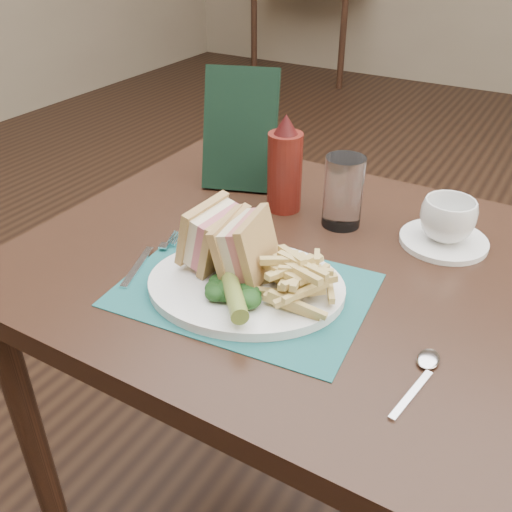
{
  "coord_description": "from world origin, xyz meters",
  "views": [
    {
      "loc": [
        0.36,
        -1.23,
        1.26
      ],
      "look_at": [
        -0.02,
        -0.6,
        0.8
      ],
      "focal_mm": 40.0,
      "sensor_mm": 36.0,
      "label": 1
    }
  ],
  "objects_px": {
    "saucer": "(443,241)",
    "check_presenter": "(240,130)",
    "table_main": "(289,411)",
    "drinking_glass": "(343,192)",
    "coffee_cup": "(448,220)",
    "table_bg_left": "(314,26)",
    "sandwich_half_b": "(232,244)",
    "sandwich_half_a": "(202,231)",
    "placemat": "(244,290)",
    "ketchup_bottle": "(285,163)",
    "plate": "(246,286)"
  },
  "relations": [
    {
      "from": "plate",
      "to": "sandwich_half_b",
      "type": "relative_size",
      "value": 2.92
    },
    {
      "from": "sandwich_half_b",
      "to": "drinking_glass",
      "type": "relative_size",
      "value": 0.79
    },
    {
      "from": "sandwich_half_a",
      "to": "check_presenter",
      "type": "xyz_separation_m",
      "value": [
        -0.12,
        0.3,
        0.05
      ]
    },
    {
      "from": "sandwich_half_a",
      "to": "check_presenter",
      "type": "height_order",
      "value": "check_presenter"
    },
    {
      "from": "sandwich_half_b",
      "to": "ketchup_bottle",
      "type": "distance_m",
      "value": 0.27
    },
    {
      "from": "sandwich_half_b",
      "to": "table_bg_left",
      "type": "bearing_deg",
      "value": 105.77
    },
    {
      "from": "plate",
      "to": "saucer",
      "type": "distance_m",
      "value": 0.37
    },
    {
      "from": "saucer",
      "to": "drinking_glass",
      "type": "xyz_separation_m",
      "value": [
        -0.18,
        -0.03,
        0.06
      ]
    },
    {
      "from": "sandwich_half_a",
      "to": "saucer",
      "type": "bearing_deg",
      "value": 43.99
    },
    {
      "from": "table_bg_left",
      "to": "placemat",
      "type": "relative_size",
      "value": 2.43
    },
    {
      "from": "saucer",
      "to": "check_presenter",
      "type": "distance_m",
      "value": 0.45
    },
    {
      "from": "check_presenter",
      "to": "coffee_cup",
      "type": "bearing_deg",
      "value": -24.2
    },
    {
      "from": "table_main",
      "to": "sandwich_half_b",
      "type": "bearing_deg",
      "value": -110.68
    },
    {
      "from": "placemat",
      "to": "saucer",
      "type": "distance_m",
      "value": 0.37
    },
    {
      "from": "table_main",
      "to": "table_bg_left",
      "type": "relative_size",
      "value": 1.0
    },
    {
      "from": "placemat",
      "to": "drinking_glass",
      "type": "relative_size",
      "value": 2.85
    },
    {
      "from": "plate",
      "to": "sandwich_half_a",
      "type": "bearing_deg",
      "value": 148.05
    },
    {
      "from": "plate",
      "to": "check_presenter",
      "type": "distance_m",
      "value": 0.4
    },
    {
      "from": "table_main",
      "to": "saucer",
      "type": "distance_m",
      "value": 0.46
    },
    {
      "from": "table_bg_left",
      "to": "sandwich_half_b",
      "type": "relative_size",
      "value": 8.75
    },
    {
      "from": "coffee_cup",
      "to": "check_presenter",
      "type": "bearing_deg",
      "value": 176.04
    },
    {
      "from": "placemat",
      "to": "coffee_cup",
      "type": "bearing_deg",
      "value": 52.92
    },
    {
      "from": "sandwich_half_b",
      "to": "saucer",
      "type": "relative_size",
      "value": 0.69
    },
    {
      "from": "table_bg_left",
      "to": "coffee_cup",
      "type": "height_order",
      "value": "coffee_cup"
    },
    {
      "from": "placemat",
      "to": "check_presenter",
      "type": "distance_m",
      "value": 0.4
    },
    {
      "from": "plate",
      "to": "table_bg_left",
      "type": "bearing_deg",
      "value": 95.1
    },
    {
      "from": "placemat",
      "to": "sandwich_half_a",
      "type": "relative_size",
      "value": 3.64
    },
    {
      "from": "table_main",
      "to": "coffee_cup",
      "type": "distance_m",
      "value": 0.5
    },
    {
      "from": "sandwich_half_a",
      "to": "sandwich_half_b",
      "type": "bearing_deg",
      "value": -6.01
    },
    {
      "from": "ketchup_bottle",
      "to": "check_presenter",
      "type": "distance_m",
      "value": 0.14
    },
    {
      "from": "sandwich_half_a",
      "to": "check_presenter",
      "type": "bearing_deg",
      "value": 114.05
    },
    {
      "from": "sandwich_half_b",
      "to": "coffee_cup",
      "type": "xyz_separation_m",
      "value": [
        0.25,
        0.28,
        -0.02
      ]
    },
    {
      "from": "table_main",
      "to": "placemat",
      "type": "distance_m",
      "value": 0.4
    },
    {
      "from": "check_presenter",
      "to": "drinking_glass",
      "type": "bearing_deg",
      "value": -32.9
    },
    {
      "from": "sandwich_half_a",
      "to": "saucer",
      "type": "height_order",
      "value": "sandwich_half_a"
    },
    {
      "from": "table_main",
      "to": "drinking_glass",
      "type": "height_order",
      "value": "drinking_glass"
    },
    {
      "from": "sandwich_half_a",
      "to": "drinking_glass",
      "type": "xyz_separation_m",
      "value": [
        0.13,
        0.25,
        -0.0
      ]
    },
    {
      "from": "coffee_cup",
      "to": "drinking_glass",
      "type": "bearing_deg",
      "value": -171.74
    },
    {
      "from": "plate",
      "to": "check_presenter",
      "type": "bearing_deg",
      "value": 104.07
    },
    {
      "from": "sandwich_half_b",
      "to": "ketchup_bottle",
      "type": "relative_size",
      "value": 0.55
    },
    {
      "from": "drinking_glass",
      "to": "ketchup_bottle",
      "type": "xyz_separation_m",
      "value": [
        -0.12,
        0.0,
        0.03
      ]
    },
    {
      "from": "table_main",
      "to": "table_bg_left",
      "type": "distance_m",
      "value": 4.19
    },
    {
      "from": "table_bg_left",
      "to": "table_main",
      "type": "bearing_deg",
      "value": -65.02
    },
    {
      "from": "coffee_cup",
      "to": "check_presenter",
      "type": "relative_size",
      "value": 0.38
    },
    {
      "from": "plate",
      "to": "drinking_glass",
      "type": "bearing_deg",
      "value": 62.92
    },
    {
      "from": "ketchup_bottle",
      "to": "plate",
      "type": "bearing_deg",
      "value": -73.36
    },
    {
      "from": "placemat",
      "to": "plate",
      "type": "height_order",
      "value": "plate"
    },
    {
      "from": "placemat",
      "to": "sandwich_half_a",
      "type": "bearing_deg",
      "value": 167.08
    },
    {
      "from": "sandwich_half_b",
      "to": "ketchup_bottle",
      "type": "height_order",
      "value": "ketchup_bottle"
    },
    {
      "from": "sandwich_half_b",
      "to": "placemat",
      "type": "bearing_deg",
      "value": -30.03
    }
  ]
}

